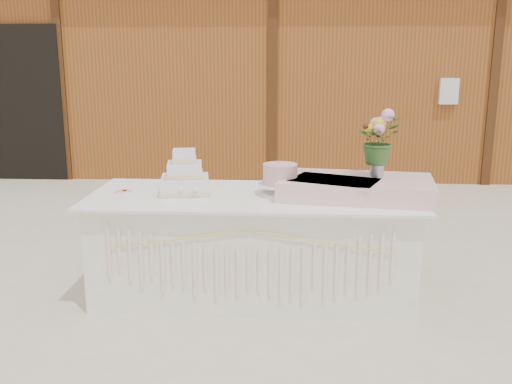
% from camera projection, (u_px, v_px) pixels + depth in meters
% --- Properties ---
extents(ground, '(80.00, 80.00, 0.00)m').
position_uv_depth(ground, '(254.00, 293.00, 4.34)').
color(ground, beige).
rests_on(ground, ground).
extents(barn, '(12.60, 4.60, 3.30)m').
position_uv_depth(barn, '(276.00, 62.00, 9.78)').
color(barn, brown).
rests_on(barn, ground).
extents(cake_table, '(2.40, 1.00, 0.77)m').
position_uv_depth(cake_table, '(253.00, 245.00, 4.24)').
color(cake_table, white).
rests_on(cake_table, ground).
extents(wedding_cake, '(0.41, 0.41, 0.32)m').
position_uv_depth(wedding_cake, '(185.00, 178.00, 4.20)').
color(wedding_cake, white).
rests_on(wedding_cake, cake_table).
extents(pink_cake_stand, '(0.32, 0.32, 0.23)m').
position_uv_depth(pink_cake_stand, '(280.00, 178.00, 4.13)').
color(pink_cake_stand, white).
rests_on(pink_cake_stand, cake_table).
extents(satin_runner, '(1.15, 0.76, 0.14)m').
position_uv_depth(satin_runner, '(356.00, 188.00, 4.09)').
color(satin_runner, beige).
rests_on(satin_runner, cake_table).
extents(flower_vase, '(0.10, 0.10, 0.14)m').
position_uv_depth(flower_vase, '(377.00, 167.00, 4.12)').
color(flower_vase, '#AFAFB4').
rests_on(flower_vase, satin_runner).
extents(bouquet, '(0.42, 0.41, 0.35)m').
position_uv_depth(bouquet, '(379.00, 133.00, 4.06)').
color(bouquet, '#325923').
rests_on(bouquet, flower_vase).
extents(loose_flowers, '(0.15, 0.35, 0.02)m').
position_uv_depth(loose_flowers, '(122.00, 187.00, 4.36)').
color(loose_flowers, pink).
rests_on(loose_flowers, cake_table).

